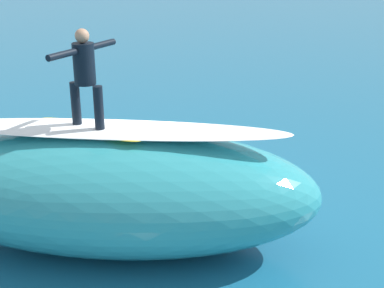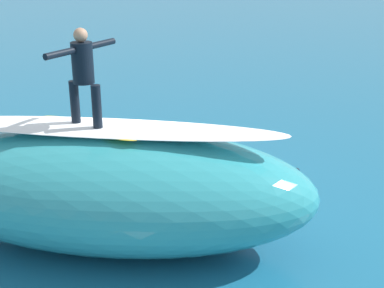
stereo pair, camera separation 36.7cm
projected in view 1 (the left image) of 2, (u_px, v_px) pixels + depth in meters
ground_plane at (142, 201)px, 10.59m from camera, size 120.00×120.00×0.00m
wave_crest at (112, 190)px, 8.78m from camera, size 6.95×3.51×2.00m
wave_foam_lip at (109, 129)px, 8.41m from camera, size 5.73×1.66×0.08m
surfboard_riding at (89, 129)px, 8.43m from camera, size 2.07×1.06×0.07m
surfer_riding at (85, 71)px, 8.11m from camera, size 0.58×1.39×1.51m
surfboard_paddling at (273, 194)px, 10.78m from camera, size 0.94×2.19×0.08m
surfer_paddling at (275, 184)px, 10.83m from camera, size 0.62×1.77×0.32m
foam_patch_near at (220, 189)px, 10.97m from camera, size 0.89×1.13×0.11m
foam_patch_mid at (90, 157)px, 12.58m from camera, size 1.00×1.05×0.09m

